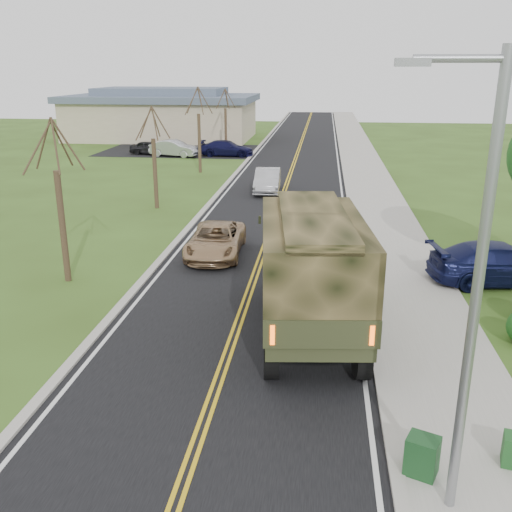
% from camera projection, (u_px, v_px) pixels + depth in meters
% --- Properties ---
extents(ground, '(160.00, 160.00, 0.00)m').
position_uv_depth(ground, '(188.00, 469.00, 11.47)').
color(ground, '#344D19').
rests_on(ground, ground).
extents(road, '(8.00, 120.00, 0.01)m').
position_uv_depth(road, '(294.00, 162.00, 49.21)').
color(road, black).
rests_on(road, ground).
extents(curb_right, '(0.30, 120.00, 0.12)m').
position_uv_depth(curb_right, '(343.00, 162.00, 48.73)').
color(curb_right, '#9E998E').
rests_on(curb_right, ground).
extents(sidewalk_right, '(3.20, 120.00, 0.10)m').
position_uv_depth(sidewalk_right, '(364.00, 163.00, 48.53)').
color(sidewalk_right, '#9E998E').
rests_on(sidewalk_right, ground).
extents(curb_left, '(0.30, 120.00, 0.10)m').
position_uv_depth(curb_left, '(247.00, 161.00, 49.65)').
color(curb_left, '#9E998E').
rests_on(curb_left, ground).
extents(street_light, '(1.65, 0.22, 8.00)m').
position_uv_depth(street_light, '(472.00, 282.00, 9.07)').
color(street_light, gray).
rests_on(street_light, ground).
extents(bare_tree_a, '(1.93, 2.26, 6.08)m').
position_uv_depth(bare_tree_a, '(61.00, 213.00, 20.87)').
color(bare_tree_a, '#38281C').
rests_on(bare_tree_a, ground).
extents(bare_tree_b, '(1.83, 2.14, 5.73)m').
position_uv_depth(bare_tree_b, '(155.00, 165.00, 32.23)').
color(bare_tree_b, '#38281C').
rests_on(bare_tree_b, ground).
extents(bare_tree_c, '(2.04, 2.39, 6.42)m').
position_uv_depth(bare_tree_c, '(199.00, 136.00, 43.46)').
color(bare_tree_c, '#38281C').
rests_on(bare_tree_c, ground).
extents(bare_tree_d, '(1.88, 2.20, 5.91)m').
position_uv_depth(bare_tree_d, '(226.00, 125.00, 54.85)').
color(bare_tree_d, '#38281C').
rests_on(bare_tree_d, ground).
extents(commercial_building, '(25.50, 21.50, 5.65)m').
position_uv_depth(commercial_building, '(163.00, 115.00, 65.22)').
color(commercial_building, tan).
rests_on(commercial_building, ground).
extents(military_truck, '(3.54, 8.10, 3.92)m').
position_uv_depth(military_truck, '(310.00, 263.00, 16.71)').
color(military_truck, black).
rests_on(military_truck, ground).
extents(suv_champagne, '(2.37, 4.87, 1.33)m').
position_uv_depth(suv_champagne, '(216.00, 240.00, 24.45)').
color(suv_champagne, '#A5835D').
rests_on(suv_champagne, ground).
extents(sedan_silver, '(1.77, 4.59, 1.49)m').
position_uv_depth(sedan_silver, '(267.00, 180.00, 37.09)').
color(sedan_silver, '#B3B3B8').
rests_on(sedan_silver, ground).
extents(pickup_navy, '(5.56, 2.96, 1.54)m').
position_uv_depth(pickup_navy, '(501.00, 264.00, 21.20)').
color(pickup_navy, '#11153E').
rests_on(pickup_navy, ground).
extents(utility_box_near, '(0.75, 0.70, 0.80)m').
position_uv_depth(utility_box_near, '(422.00, 456.00, 11.08)').
color(utility_box_near, '#163F1C').
rests_on(utility_box_near, sidewalk_right).
extents(lot_car_dark, '(3.78, 1.75, 1.25)m').
position_uv_depth(lot_car_dark, '(150.00, 148.00, 53.41)').
color(lot_car_dark, black).
rests_on(lot_car_dark, ground).
extents(lot_car_silver, '(4.76, 2.49, 1.49)m').
position_uv_depth(lot_car_silver, '(174.00, 148.00, 52.10)').
color(lot_car_silver, '#A9A9AE').
rests_on(lot_car_silver, ground).
extents(lot_car_navy, '(4.91, 2.01, 1.42)m').
position_uv_depth(lot_car_navy, '(227.00, 148.00, 52.37)').
color(lot_car_navy, black).
rests_on(lot_car_navy, ground).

